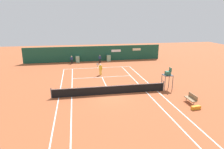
% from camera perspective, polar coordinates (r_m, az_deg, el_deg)
% --- Properties ---
extents(ground_plane, '(80.00, 80.00, 0.01)m').
position_cam_1_polar(ground_plane, '(22.01, -0.82, -5.05)').
color(ground_plane, '#A8512D').
extents(tennis_net, '(12.10, 0.10, 1.07)m').
position_cam_1_polar(tennis_net, '(21.30, -0.56, -4.32)').
color(tennis_net, '#4C4C51').
rests_on(tennis_net, ground_plane).
extents(sponsor_back_wall, '(25.00, 1.02, 2.77)m').
position_cam_1_polar(sponsor_back_wall, '(37.39, -5.05, 5.83)').
color(sponsor_back_wall, '#194C38').
rests_on(sponsor_back_wall, ground_plane).
extents(umpire_chair, '(1.00, 1.00, 2.49)m').
position_cam_1_polar(umpire_chair, '(23.32, 15.50, -0.07)').
color(umpire_chair, '#47474C').
rests_on(umpire_chair, ground_plane).
extents(player_bench, '(0.54, 1.47, 0.88)m').
position_cam_1_polar(player_bench, '(20.62, 21.53, -6.21)').
color(player_bench, '#38383D').
rests_on(player_bench, ground_plane).
extents(equipment_bag, '(0.99, 0.39, 0.32)m').
position_cam_1_polar(equipment_bag, '(19.62, 22.83, -8.60)').
color(equipment_bag, orange).
rests_on(equipment_bag, ground_plane).
extents(player_on_baseline, '(0.82, 0.62, 1.80)m').
position_cam_1_polar(player_on_baseline, '(28.28, -3.32, 1.73)').
color(player_on_baseline, yellow).
rests_on(player_on_baseline, ground_plane).
extents(ball_kid_left_post, '(0.46, 0.20, 1.39)m').
position_cam_1_polar(ball_kid_left_post, '(35.80, -11.36, 4.24)').
color(ball_kid_left_post, black).
rests_on(ball_kid_left_post, ground_plane).
extents(ball_kid_right_post, '(0.46, 0.19, 1.38)m').
position_cam_1_polar(ball_kid_right_post, '(36.05, -3.45, 4.60)').
color(ball_kid_right_post, black).
rests_on(ball_kid_right_post, ground_plane).
extents(tennis_ball_by_sideline, '(0.07, 0.07, 0.07)m').
position_cam_1_polar(tennis_ball_by_sideline, '(29.36, -10.49, 0.18)').
color(tennis_ball_by_sideline, '#CCE033').
rests_on(tennis_ball_by_sideline, ground_plane).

